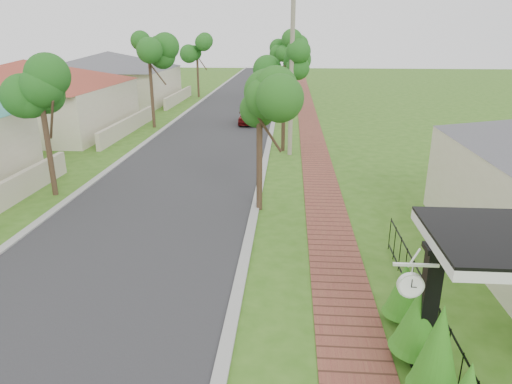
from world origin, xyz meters
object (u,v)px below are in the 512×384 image
at_px(parked_car_white, 264,96).
at_px(utility_pole, 292,72).
at_px(station_clock, 411,284).
at_px(near_tree, 260,108).
at_px(porch_post, 427,312).
at_px(parked_car_red, 250,115).

relative_size(parked_car_white, utility_pole, 0.59).
relative_size(parked_car_white, station_clock, 6.35).
xyz_separation_m(parked_car_white, near_tree, (1.31, -25.56, 2.90)).
bearing_deg(porch_post, parked_car_white, 98.57).
bearing_deg(parked_car_white, utility_pole, -75.69).
xyz_separation_m(porch_post, station_clock, (-0.50, -0.40, 0.83)).
height_order(utility_pole, station_clock, utility_pole).
bearing_deg(near_tree, utility_pole, 82.41).
height_order(near_tree, station_clock, near_tree).
bearing_deg(utility_pole, near_tree, -97.59).
relative_size(porch_post, utility_pole, 0.30).
distance_m(porch_post, parked_car_white, 33.95).
height_order(parked_car_white, near_tree, near_tree).
bearing_deg(parked_car_red, near_tree, -83.71).
height_order(porch_post, parked_car_red, porch_post).
xyz_separation_m(parked_car_white, station_clock, (4.56, -33.96, 1.13)).
distance_m(parked_car_red, station_clock, 25.83).
bearing_deg(parked_car_red, parked_car_white, 86.97).
bearing_deg(porch_post, station_clock, -141.14).
height_order(porch_post, station_clock, porch_post).
xyz_separation_m(porch_post, near_tree, (-3.75, 8.00, 2.61)).
height_order(parked_car_red, parked_car_white, parked_car_white).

